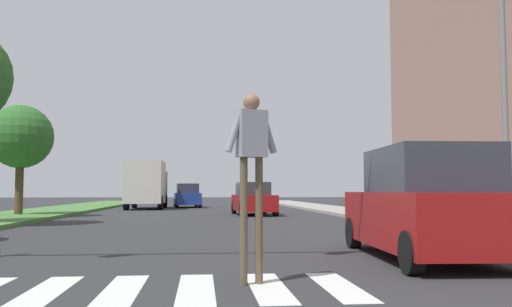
{
  "coord_description": "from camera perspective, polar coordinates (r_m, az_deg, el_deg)",
  "views": [
    {
      "loc": [
        0.51,
        1.91,
        1.21
      ],
      "look_at": [
        2.35,
        20.17,
        2.47
      ],
      "focal_mm": 37.99,
      "sensor_mm": 36.0,
      "label": 1
    }
  ],
  "objects": [
    {
      "name": "sidewalk_right",
      "position": [
        27.28,
        11.13,
        -6.24
      ],
      "size": [
        3.0,
        64.0,
        0.15
      ],
      "primitive_type": "cube",
      "color": "#9E9991",
      "rests_on": "ground_plane"
    },
    {
      "name": "tree_distant",
      "position": [
        26.86,
        -23.54,
        1.58
      ],
      "size": [
        2.89,
        2.89,
        4.96
      ],
      "color": "#4C3823",
      "rests_on": "median_strip"
    },
    {
      "name": "pedestrian_performer",
      "position": [
        7.1,
        -0.48,
        -0.3
      ],
      "size": [
        0.73,
        0.35,
        2.49
      ],
      "color": "brown",
      "rests_on": "ground_plane"
    },
    {
      "name": "truck_box_delivery",
      "position": [
        36.55,
        -11.43,
        -3.18
      ],
      "size": [
        2.4,
        6.2,
        3.1
      ],
      "color": "#474C51",
      "rests_on": "ground_plane"
    },
    {
      "name": "sedan_distant",
      "position": [
        39.53,
        -7.26,
        -4.5
      ],
      "size": [
        2.15,
        4.48,
        1.71
      ],
      "color": "navy",
      "rests_on": "ground_plane"
    },
    {
      "name": "ground_plane",
      "position": [
        28.12,
        -6.82,
        -6.36
      ],
      "size": [
        140.0,
        140.0,
        0.0
      ],
      "primitive_type": "plane",
      "color": "#2D2D30"
    },
    {
      "name": "crosswalk",
      "position": [
        6.96,
        -10.14,
        -13.87
      ],
      "size": [
        4.95,
        2.2,
        0.01
      ],
      "color": "silver",
      "rests_on": "ground_plane"
    },
    {
      "name": "suv_crossing",
      "position": [
        10.15,
        17.43,
        -5.34
      ],
      "size": [
        2.19,
        4.69,
        1.97
      ],
      "color": "maroon",
      "rests_on": "ground_plane"
    },
    {
      "name": "sedan_midblock",
      "position": [
        27.05,
        -0.28,
        -4.88
      ],
      "size": [
        2.01,
        4.38,
        1.63
      ],
      "color": "maroon",
      "rests_on": "ground_plane"
    },
    {
      "name": "median_strip",
      "position": [
        27.36,
        -23.23,
        -5.99
      ],
      "size": [
        4.09,
        64.0,
        0.15
      ],
      "primitive_type": "cube",
      "color": "#477A38",
      "rests_on": "ground_plane"
    },
    {
      "name": "street_lamp_right",
      "position": [
        14.82,
        24.27,
        9.62
      ],
      "size": [
        1.02,
        0.24,
        7.5
      ],
      "color": "slate",
      "rests_on": "sidewalk_right"
    }
  ]
}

